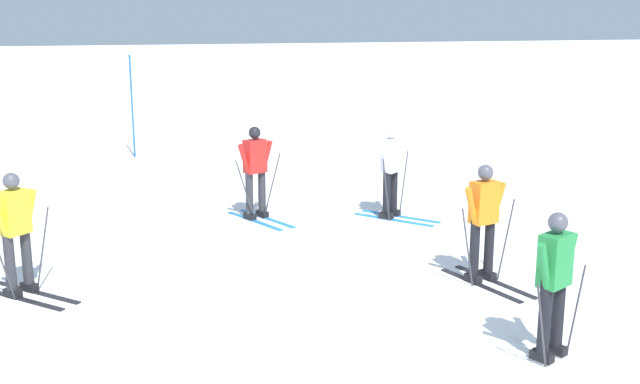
# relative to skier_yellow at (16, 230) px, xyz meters

# --- Properties ---
(ground_plane) EXTENTS (120.00, 120.00, 0.00)m
(ground_plane) POSITION_rel_skier_yellow_xyz_m (3.61, -1.73, -0.92)
(ground_plane) COLOR white
(far_snow_ridge) EXTENTS (80.00, 6.17, 2.08)m
(far_snow_ridge) POSITION_rel_skier_yellow_xyz_m (3.61, 17.66, 0.12)
(far_snow_ridge) COLOR white
(far_snow_ridge) RESTS_ON ground
(skier_yellow) EXTENTS (1.46, 1.32, 1.71)m
(skier_yellow) POSITION_rel_skier_yellow_xyz_m (0.00, 0.00, 0.00)
(skier_yellow) COLOR black
(skier_yellow) RESTS_ON ground
(skier_red) EXTENTS (1.11, 1.57, 1.71)m
(skier_red) POSITION_rel_skier_yellow_xyz_m (3.58, 3.30, 0.00)
(skier_red) COLOR #237AC6
(skier_red) RESTS_ON ground
(skier_white) EXTENTS (1.43, 1.36, 1.71)m
(skier_white) POSITION_rel_skier_yellow_xyz_m (6.02, 2.93, 0.00)
(skier_white) COLOR #237AC6
(skier_white) RESTS_ON ground
(skier_orange) EXTENTS (0.96, 1.62, 1.71)m
(skier_orange) POSITION_rel_skier_yellow_xyz_m (6.40, -0.63, 0.00)
(skier_orange) COLOR black
(skier_orange) RESTS_ON ground
(skier_green) EXTENTS (1.18, 1.55, 1.71)m
(skier_green) POSITION_rel_skier_yellow_xyz_m (6.22, -3.20, -0.00)
(skier_green) COLOR silver
(skier_green) RESTS_ON ground
(trail_marker_pole) EXTENTS (0.05, 0.05, 2.57)m
(trail_marker_pole) POSITION_rel_skier_yellow_xyz_m (1.16, 9.70, 0.37)
(trail_marker_pole) COLOR #1E56AD
(trail_marker_pole) RESTS_ON ground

